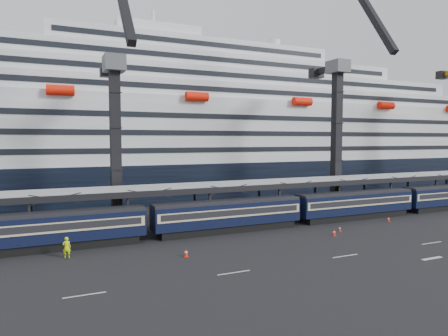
{
  "coord_description": "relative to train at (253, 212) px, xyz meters",
  "views": [
    {
      "loc": [
        -28.28,
        -33.89,
        11.23
      ],
      "look_at": [
        -8.64,
        10.0,
        7.87
      ],
      "focal_mm": 32.0,
      "sensor_mm": 36.0,
      "label": 1
    }
  ],
  "objects": [
    {
      "name": "traffic_cone_d",
      "position": [
        9.27,
        -5.4,
        -1.85
      ],
      "size": [
        0.35,
        0.35,
        0.7
      ],
      "color": "#FF1C08",
      "rests_on": "ground"
    },
    {
      "name": "lane_markings",
      "position": [
        12.8,
        -15.23,
        -2.19
      ],
      "size": [
        111.0,
        4.27,
        0.02
      ],
      "color": "beige",
      "rests_on": "ground"
    },
    {
      "name": "traffic_cone_c",
      "position": [
        -11.53,
        -7.86,
        -1.78
      ],
      "size": [
        0.42,
        0.42,
        0.85
      ],
      "color": "#FF1C08",
      "rests_on": "ground"
    },
    {
      "name": "ground",
      "position": [
        4.65,
        -10.0,
        -2.2
      ],
      "size": [
        260.0,
        260.0,
        0.0
      ],
      "primitive_type": "plane",
      "color": "black",
      "rests_on": "ground"
    },
    {
      "name": "cruise_ship",
      "position": [
        3.57,
        35.99,
        10.14
      ],
      "size": [
        214.09,
        28.84,
        34.0
      ],
      "color": "black",
      "rests_on": "ground"
    },
    {
      "name": "worker",
      "position": [
        -22.07,
        -3.59,
        -1.18
      ],
      "size": [
        0.81,
        0.6,
        2.04
      ],
      "primitive_type": "imported",
      "rotation": [
        0.0,
        0.0,
        2.98
      ],
      "color": "#D9FF0D",
      "rests_on": "ground"
    },
    {
      "name": "train",
      "position": [
        0.0,
        0.0,
        0.0
      ],
      "size": [
        133.05,
        3.0,
        4.05
      ],
      "color": "black",
      "rests_on": "ground"
    },
    {
      "name": "crane_dark_near",
      "position": [
        -15.35,
        8.59,
        9.73
      ],
      "size": [
        4.5,
        17.75,
        35.08
      ],
      "color": "#494C51",
      "rests_on": "ground"
    },
    {
      "name": "canopy",
      "position": [
        4.65,
        4.0,
        3.05
      ],
      "size": [
        130.0,
        6.25,
        5.53
      ],
      "color": "gray",
      "rests_on": "ground"
    },
    {
      "name": "crane_dark_mid",
      "position": [
        19.65,
        7.59,
        11.16
      ],
      "size": [
        4.5,
        18.24,
        39.64
      ],
      "color": "#494C51",
      "rests_on": "ground"
    },
    {
      "name": "traffic_cone_f",
      "position": [
        19.37,
        -3.48,
        -1.83
      ],
      "size": [
        0.37,
        0.37,
        0.74
      ],
      "color": "#FF1C08",
      "rests_on": "ground"
    },
    {
      "name": "traffic_cone_e",
      "position": [
        7.12,
        -6.93,
        -1.79
      ],
      "size": [
        0.42,
        0.42,
        0.84
      ],
      "color": "#FF1C08",
      "rests_on": "ground"
    }
  ]
}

